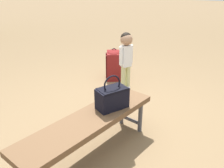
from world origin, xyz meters
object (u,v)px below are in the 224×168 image
at_px(handbag, 112,97).
at_px(backpack_large, 114,64).
at_px(park_bench, 89,123).
at_px(child_standing, 126,52).
at_px(backpack_small, 109,99).

bearing_deg(handbag, backpack_large, 23.27).
bearing_deg(handbag, park_bench, 158.03).
distance_m(park_bench, child_standing, 1.75).
xyz_separation_m(park_bench, child_standing, (1.71, 0.28, 0.24)).
bearing_deg(backpack_large, child_standing, -133.17).
relative_size(backpack_large, backpack_small, 1.54).
relative_size(child_standing, backpack_small, 2.53).
distance_m(handbag, child_standing, 1.48).
bearing_deg(backpack_large, park_bench, -162.65).
relative_size(handbag, backpack_small, 0.99).
distance_m(handbag, backpack_small, 0.80).
bearing_deg(backpack_large, handbag, -156.73).
distance_m(child_standing, backpack_large, 0.59).
xyz_separation_m(handbag, backpack_small, (0.62, 0.33, -0.39)).
xyz_separation_m(park_bench, handbag, (0.29, -0.12, 0.18)).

